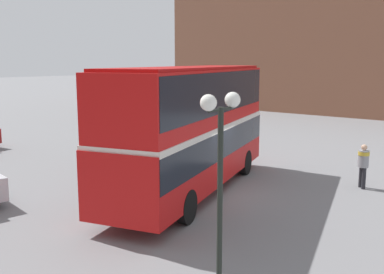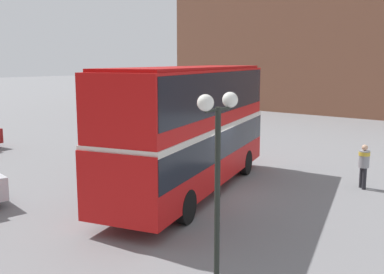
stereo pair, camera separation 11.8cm
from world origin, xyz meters
name	(u,v)px [view 1 (the left image)]	position (x,y,z in m)	size (l,w,h in m)	color
ground_plane	(215,194)	(0.00, 0.00, 0.00)	(240.00, 240.00, 0.00)	slate
building_row_right	(354,34)	(31.03, 5.93, 7.56)	(10.48, 37.23, 15.09)	brown
double_decker_bus	(192,122)	(-0.32, 0.87, 2.72)	(10.94, 5.42, 4.75)	red
pedestrian_foreground	(363,162)	(4.29, -4.04, 1.07)	(0.61, 0.61, 1.75)	#232328
parked_car_kerb_near	(130,117)	(9.79, 14.86, 0.85)	(4.79, 2.91, 1.69)	slate
street_lamp_twin_globe	(220,146)	(-5.92, -4.36, 3.24)	(1.17, 0.33, 4.33)	black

